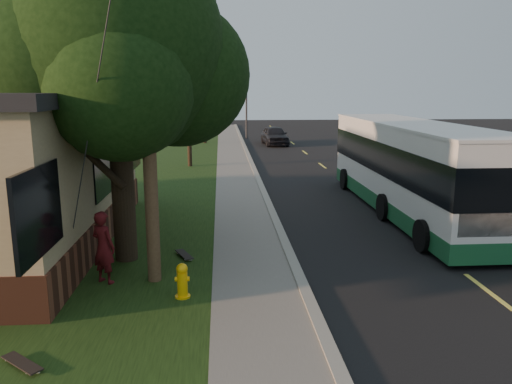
% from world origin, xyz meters
% --- Properties ---
extents(ground, '(120.00, 120.00, 0.00)m').
position_xyz_m(ground, '(0.00, 0.00, 0.00)').
color(ground, black).
rests_on(ground, ground).
extents(road, '(8.00, 80.00, 0.01)m').
position_xyz_m(road, '(4.00, 10.00, 0.01)').
color(road, black).
rests_on(road, ground).
extents(curb, '(0.25, 80.00, 0.12)m').
position_xyz_m(curb, '(0.00, 10.00, 0.06)').
color(curb, gray).
rests_on(curb, ground).
extents(sidewalk, '(2.00, 80.00, 0.08)m').
position_xyz_m(sidewalk, '(-1.00, 10.00, 0.04)').
color(sidewalk, slate).
rests_on(sidewalk, ground).
extents(grass_verge, '(5.00, 80.00, 0.07)m').
position_xyz_m(grass_verge, '(-4.50, 10.00, 0.04)').
color(grass_verge, black).
rests_on(grass_verge, ground).
extents(fire_hydrant, '(0.32, 0.32, 0.74)m').
position_xyz_m(fire_hydrant, '(-2.60, 0.00, 0.43)').
color(fire_hydrant, yellow).
rests_on(fire_hydrant, grass_verge).
extents(utility_pole, '(2.86, 3.21, 9.07)m').
position_xyz_m(utility_pole, '(-3.31, 0.99, 4.63)').
color(utility_pole, '#473321').
rests_on(utility_pole, ground).
extents(leafy_tree, '(6.30, 6.00, 7.80)m').
position_xyz_m(leafy_tree, '(-4.17, 2.65, 5.17)').
color(leafy_tree, black).
rests_on(leafy_tree, grass_verge).
extents(bare_tree_near, '(1.38, 1.21, 4.31)m').
position_xyz_m(bare_tree_near, '(-3.50, 18.00, 2.15)').
color(bare_tree_near, black).
rests_on(bare_tree_near, grass_verge).
extents(bare_tree_far, '(1.38, 1.21, 4.03)m').
position_xyz_m(bare_tree_far, '(-3.00, 30.00, 2.00)').
color(bare_tree_far, black).
rests_on(bare_tree_far, grass_verge).
extents(traffic_signal, '(0.18, 0.22, 5.50)m').
position_xyz_m(traffic_signal, '(0.50, 34.00, 3.16)').
color(traffic_signal, '#2D2D30').
rests_on(traffic_signal, ground).
extents(transit_bus, '(2.71, 11.75, 3.18)m').
position_xyz_m(transit_bus, '(4.86, 6.98, 1.69)').
color(transit_bus, silver).
rests_on(transit_bus, ground).
extents(skateboarder, '(0.72, 0.65, 1.65)m').
position_xyz_m(skateboarder, '(-4.39, 0.94, 0.89)').
color(skateboarder, '#4C0F12').
rests_on(skateboarder, grass_verge).
extents(skateboard_main, '(0.54, 0.88, 0.08)m').
position_xyz_m(skateboard_main, '(-2.74, 2.54, 0.13)').
color(skateboard_main, black).
rests_on(skateboard_main, grass_verge).
extents(skateboard_spare, '(0.81, 0.74, 0.08)m').
position_xyz_m(skateboard_spare, '(-4.91, -2.50, 0.13)').
color(skateboard_spare, black).
rests_on(skateboard_spare, grass_verge).
extents(distant_car, '(2.03, 4.42, 1.47)m').
position_xyz_m(distant_car, '(2.43, 28.92, 0.73)').
color(distant_car, black).
rests_on(distant_car, ground).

